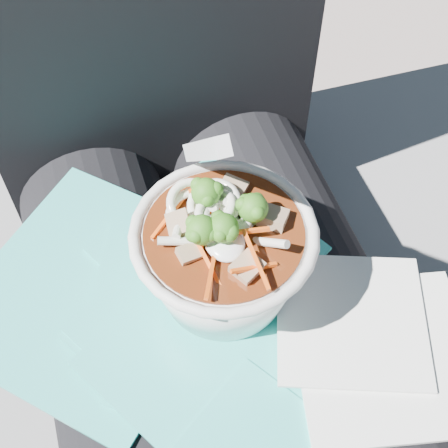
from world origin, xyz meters
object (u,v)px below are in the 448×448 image
object	(u,v)px
lap	(229,357)
person_body	(200,265)
plastic_bag	(191,319)
udon_bowl	(223,251)
stone_ledge	(196,352)

from	to	relation	value
lap	person_body	size ratio (longest dim) A/B	0.48
lap	plastic_bag	xyz separation A→B (m)	(-0.03, 0.01, 0.09)
udon_bowl	person_body	bearing A→B (deg)	92.11
lap	plastic_bag	world-z (taller)	plastic_bag
lap	person_body	distance (m)	0.10
lap	udon_bowl	world-z (taller)	udon_bowl
person_body	plastic_bag	xyz separation A→B (m)	(-0.03, -0.09, 0.06)
lap	person_body	world-z (taller)	person_body
plastic_bag	udon_bowl	world-z (taller)	udon_bowl
stone_ledge	udon_bowl	world-z (taller)	udon_bowl
stone_ledge	person_body	xyz separation A→B (m)	(0.00, -0.06, 0.33)
lap	udon_bowl	xyz separation A→B (m)	(0.00, 0.02, 0.15)
person_body	udon_bowl	xyz separation A→B (m)	(0.00, -0.07, 0.12)
plastic_bag	stone_ledge	bearing A→B (deg)	77.51
stone_ledge	lap	bearing A→B (deg)	-90.00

